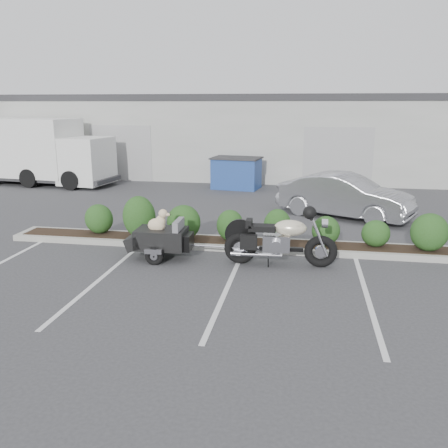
% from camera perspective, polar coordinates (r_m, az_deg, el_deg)
% --- Properties ---
extents(ground, '(90.00, 90.00, 0.00)m').
position_cam_1_polar(ground, '(10.34, -5.65, -5.96)').
color(ground, '#38383A').
rests_on(ground, ground).
extents(planter_kerb, '(12.00, 1.00, 0.15)m').
position_cam_1_polar(planter_kerb, '(12.16, 1.64, -2.41)').
color(planter_kerb, '#9E9E93').
rests_on(planter_kerb, ground).
extents(building, '(26.00, 10.00, 4.00)m').
position_cam_1_polar(building, '(26.52, 4.16, 10.83)').
color(building, '#9EA099').
rests_on(building, ground).
extents(motorcycle, '(2.55, 0.86, 1.47)m').
position_cam_1_polar(motorcycle, '(10.70, 6.74, -1.99)').
color(motorcycle, black).
rests_on(motorcycle, ground).
extents(pet_trailer, '(2.03, 1.13, 1.21)m').
position_cam_1_polar(pet_trailer, '(11.23, -7.62, -1.63)').
color(pet_trailer, black).
rests_on(pet_trailer, ground).
extents(sedan, '(4.47, 3.18, 1.40)m').
position_cam_1_polar(sedan, '(15.70, 14.31, 3.30)').
color(sedan, '#A6A7AD').
rests_on(sedan, ground).
extents(dumpster, '(2.23, 1.68, 1.35)m').
position_cam_1_polar(dumpster, '(20.57, 1.51, 6.19)').
color(dumpster, navy).
rests_on(dumpster, ground).
extents(delivery_truck, '(6.60, 2.87, 2.93)m').
position_cam_1_polar(delivery_truck, '(23.03, -20.79, 7.96)').
color(delivery_truck, white).
rests_on(delivery_truck, ground).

